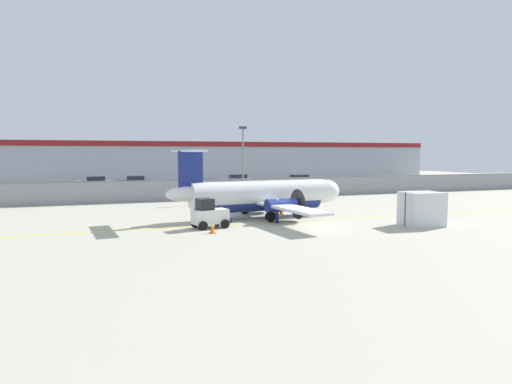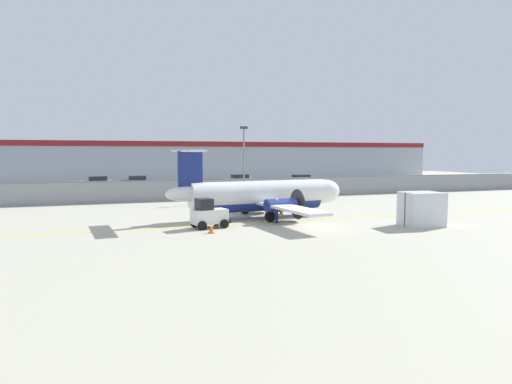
{
  "view_description": "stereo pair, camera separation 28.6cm",
  "coord_description": "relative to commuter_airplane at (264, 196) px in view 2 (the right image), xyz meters",
  "views": [
    {
      "loc": [
        -12.75,
        -26.62,
        4.74
      ],
      "look_at": [
        -1.28,
        5.33,
        1.8
      ],
      "focal_mm": 32.0,
      "sensor_mm": 36.0,
      "label": 1
    },
    {
      "loc": [
        -12.48,
        -26.71,
        4.74
      ],
      "look_at": [
        -1.28,
        5.33,
        1.8
      ],
      "focal_mm": 32.0,
      "sensor_mm": 36.0,
      "label": 2
    }
  ],
  "objects": [
    {
      "name": "background_building",
      "position": [
        1.04,
        43.63,
        1.66
      ],
      "size": [
        91.0,
        8.1,
        6.5
      ],
      "color": "#A8B2BC",
      "rests_on": "ground"
    },
    {
      "name": "perimeter_fence",
      "position": [
        1.04,
        13.64,
        -0.49
      ],
      "size": [
        98.0,
        0.1,
        2.1
      ],
      "color": "gray",
      "rests_on": "ground"
    },
    {
      "name": "traffic_cone_near_left",
      "position": [
        -4.19,
        2.54,
        -1.29
      ],
      "size": [
        0.36,
        0.36,
        0.64
      ],
      "color": "orange",
      "rests_on": "ground"
    },
    {
      "name": "traffic_cone_far_left",
      "position": [
        1.77,
        0.91,
        -1.29
      ],
      "size": [
        0.36,
        0.36,
        0.64
      ],
      "color": "orange",
      "rests_on": "ground"
    },
    {
      "name": "ground_crew_worker",
      "position": [
        -0.08,
        -2.76,
        -0.65
      ],
      "size": [
        0.48,
        0.48,
        1.7
      ],
      "rotation": [
        0.0,
        0.0,
        5.52
      ],
      "color": "#191E4C",
      "rests_on": "ground"
    },
    {
      "name": "apron_light_pole",
      "position": [
        2.09,
        11.25,
        2.7
      ],
      "size": [
        0.7,
        0.3,
        7.27
      ],
      "color": "slate",
      "rests_on": "ground"
    },
    {
      "name": "ground_plane",
      "position": [
        1.04,
        -2.36,
        -1.6
      ],
      "size": [
        140.0,
        140.0,
        0.01
      ],
      "color": "#B2AD99"
    },
    {
      "name": "parked_car_0",
      "position": [
        -11.47,
        31.19,
        -0.71
      ],
      "size": [
        4.31,
        2.23,
        1.58
      ],
      "rotation": [
        0.0,
        0.0,
        3.21
      ],
      "color": "gray",
      "rests_on": "parking_lot_strip"
    },
    {
      "name": "parked_car_1",
      "position": [
        -6.55,
        30.71,
        -0.71
      ],
      "size": [
        4.27,
        2.15,
        1.58
      ],
      "rotation": [
        0.0,
        0.0,
        3.1
      ],
      "color": "navy",
      "rests_on": "parking_lot_strip"
    },
    {
      "name": "parked_car_3",
      "position": [
        7.59,
        29.93,
        -0.71
      ],
      "size": [
        4.27,
        2.15,
        1.58
      ],
      "rotation": [
        0.0,
        0.0,
        0.04
      ],
      "color": "silver",
      "rests_on": "parking_lot_strip"
    },
    {
      "name": "parked_car_4",
      "position": [
        15.17,
        26.41,
        -0.71
      ],
      "size": [
        4.31,
        2.24,
        1.58
      ],
      "rotation": [
        0.0,
        0.0,
        3.21
      ],
      "color": "navy",
      "rests_on": "parking_lot_strip"
    },
    {
      "name": "parked_car_2",
      "position": [
        0.07,
        21.27,
        -0.71
      ],
      "size": [
        4.28,
        2.16,
        1.58
      ],
      "rotation": [
        0.0,
        0.0,
        3.19
      ],
      "color": "red",
      "rests_on": "parking_lot_strip"
    },
    {
      "name": "cargo_container",
      "position": [
        8.3,
        -7.02,
        -0.5
      ],
      "size": [
        2.58,
        2.21,
        2.2
      ],
      "rotation": [
        0.0,
        0.0,
        -0.09
      ],
      "color": "silver",
      "rests_on": "ground"
    },
    {
      "name": "commuter_airplane",
      "position": [
        0.0,
        0.0,
        0.0
      ],
      "size": [
        13.82,
        16.08,
        4.92
      ],
      "rotation": [
        0.0,
        0.0,
        0.09
      ],
      "color": "white",
      "rests_on": "ground"
    },
    {
      "name": "parking_lot_strip",
      "position": [
        1.04,
        25.14,
        -1.54
      ],
      "size": [
        98.0,
        17.0,
        0.12
      ],
      "color": "#38383A",
      "rests_on": "ground"
    },
    {
      "name": "baggage_tug",
      "position": [
        -4.87,
        -3.24,
        -0.75
      ],
      "size": [
        2.49,
        1.74,
        1.88
      ],
      "rotation": [
        0.0,
        0.0,
        0.18
      ],
      "color": "silver",
      "rests_on": "ground"
    },
    {
      "name": "traffic_cone_near_right",
      "position": [
        -5.17,
        -5.13,
        -1.29
      ],
      "size": [
        0.36,
        0.36,
        0.64
      ],
      "color": "orange",
      "rests_on": "ground"
    }
  ]
}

